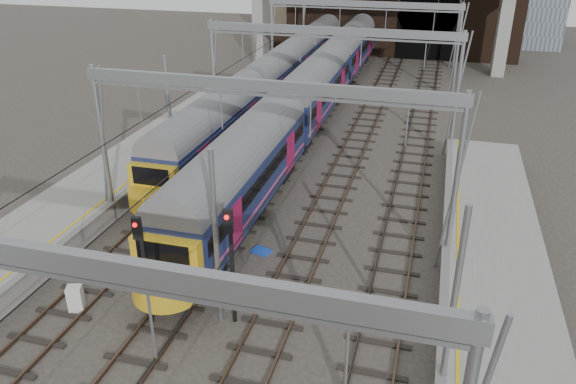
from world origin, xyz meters
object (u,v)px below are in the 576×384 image
(relay_cabinet, at_px, (76,299))
(train_second, at_px, (280,74))
(signal_near_centre, at_px, (231,253))
(signal_near_left, at_px, (143,257))
(train_main, at_px, (335,66))

(relay_cabinet, bearing_deg, train_second, 69.72)
(signal_near_centre, relative_size, relay_cabinet, 4.32)
(relay_cabinet, bearing_deg, signal_near_left, -18.95)
(signal_near_left, height_order, signal_near_centre, signal_near_centre)
(train_main, height_order, relay_cabinet, train_main)
(train_main, relative_size, train_second, 1.44)
(train_second, height_order, relay_cabinet, train_second)
(signal_near_centre, xyz_separation_m, relay_cabinet, (-6.17, -0.99, -2.51))
(train_main, relative_size, signal_near_centre, 13.37)
(train_main, height_order, train_second, train_main)
(train_second, height_order, signal_near_left, signal_near_left)
(train_main, bearing_deg, signal_near_left, -90.86)
(train_second, bearing_deg, train_main, 40.15)
(train_main, bearing_deg, signal_near_centre, -85.49)
(train_main, distance_m, train_second, 5.24)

